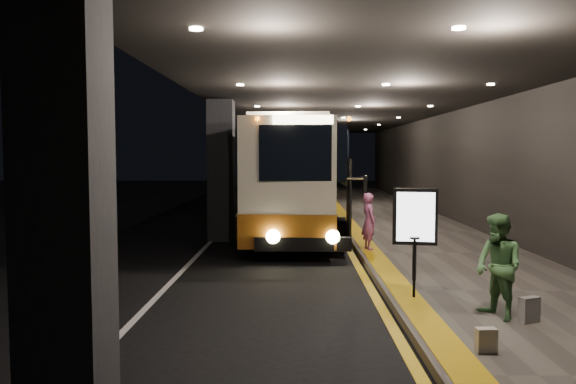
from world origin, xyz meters
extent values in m
plane|color=black|center=(0.00, 0.00, 0.00)|extent=(90.00, 90.00, 0.00)
cube|color=silver|center=(-1.80, 5.00, 0.01)|extent=(0.12, 50.00, 0.01)
cube|color=gold|center=(2.35, 5.00, 0.01)|extent=(0.18, 50.00, 0.01)
cube|color=#514C44|center=(4.75, 5.00, 0.07)|extent=(4.50, 50.00, 0.15)
cube|color=gold|center=(2.85, 5.00, 0.16)|extent=(0.50, 50.00, 0.01)
cube|color=black|center=(7.00, 5.00, 3.00)|extent=(0.10, 50.00, 6.00)
cube|color=black|center=(-1.50, -8.00, 2.20)|extent=(0.80, 0.80, 4.40)
cube|color=black|center=(-1.50, 4.00, 2.20)|extent=(0.80, 0.80, 4.40)
cube|color=black|center=(-1.50, 16.00, 2.20)|extent=(0.80, 0.80, 4.40)
cube|color=black|center=(2.50, 5.00, 4.60)|extent=(9.00, 50.00, 0.40)
cube|color=beige|center=(1.01, 5.66, 2.02)|extent=(3.18, 11.67, 3.27)
cube|color=#974616|center=(1.01, 5.66, 0.82)|extent=(3.20, 11.69, 0.86)
cube|color=black|center=(1.01, -0.14, 2.74)|extent=(2.11, 0.20, 1.35)
cube|color=black|center=(1.01, -0.06, 0.53)|extent=(2.37, 0.41, 0.34)
cylinder|color=black|center=(-0.07, 2.01, 0.48)|extent=(0.27, 0.96, 0.96)
cylinder|color=black|center=(2.09, 2.01, 0.48)|extent=(0.27, 0.96, 0.96)
cylinder|color=black|center=(-0.07, 9.51, 0.48)|extent=(0.27, 0.96, 0.96)
cylinder|color=black|center=(2.09, 9.51, 0.48)|extent=(0.27, 0.96, 0.96)
sphere|color=#FFEAA5|center=(0.29, -0.15, 0.72)|extent=(0.35, 0.35, 0.35)
sphere|color=#FFEAA5|center=(1.73, -0.15, 0.72)|extent=(0.35, 0.35, 0.35)
cube|color=#FFF2BF|center=(1.01, -0.15, 3.54)|extent=(1.44, 0.15, 0.21)
cube|color=beige|center=(0.89, 18.44, 2.11)|extent=(2.83, 12.10, 3.41)
cube|color=#974616|center=(0.89, 18.44, 0.85)|extent=(2.85, 12.12, 0.90)
cube|color=black|center=(0.89, 12.39, 2.86)|extent=(2.21, 0.12, 1.40)
cube|color=black|center=(0.89, 12.47, 0.55)|extent=(2.46, 0.32, 0.35)
cylinder|color=black|center=(-0.25, 14.63, 0.50)|extent=(0.28, 1.00, 1.00)
cylinder|color=black|center=(2.02, 14.63, 0.50)|extent=(0.28, 1.00, 1.00)
cylinder|color=black|center=(-0.25, 22.45, 0.50)|extent=(0.28, 1.00, 1.00)
cylinder|color=black|center=(2.02, 22.45, 0.50)|extent=(0.28, 1.00, 1.00)
cube|color=beige|center=(0.86, 33.20, 2.15)|extent=(2.87, 12.32, 3.47)
cube|color=#974616|center=(0.86, 33.20, 0.87)|extent=(2.89, 12.35, 0.92)
cube|color=black|center=(0.86, 27.04, 2.91)|extent=(2.25, 0.12, 1.43)
cube|color=black|center=(0.86, 27.12, 0.56)|extent=(2.51, 0.32, 0.36)
cylinder|color=black|center=(-0.30, 29.32, 0.51)|extent=(0.29, 1.02, 1.02)
cylinder|color=black|center=(2.02, 29.32, 0.51)|extent=(0.29, 1.02, 1.02)
cylinder|color=black|center=(-0.30, 37.29, 0.51)|extent=(0.29, 1.02, 1.02)
cylinder|color=black|center=(2.02, 37.29, 0.51)|extent=(0.29, 1.02, 1.02)
imported|color=#BA578E|center=(2.80, 1.35, 0.92)|extent=(0.49, 0.63, 1.53)
imported|color=#3E6C3C|center=(3.98, -4.98, 0.97)|extent=(0.76, 0.93, 1.64)
cube|color=black|center=(4.39, -5.18, 0.34)|extent=(0.35, 0.26, 0.39)
cube|color=#ADA9A2|center=(3.29, -6.49, 0.31)|extent=(0.26, 0.17, 0.32)
cylinder|color=black|center=(3.25, -2.32, 0.51)|extent=(0.08, 0.08, 0.73)
cube|color=black|center=(3.25, -2.32, 1.45)|extent=(0.89, 0.24, 1.15)
cube|color=white|center=(3.25, -2.38, 1.45)|extent=(0.74, 0.14, 0.99)
cylinder|color=black|center=(2.95, -3.70, 0.69)|extent=(0.05, 0.05, 1.07)
camera|label=1|loc=(0.83, -13.60, 2.70)|focal=35.00mm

